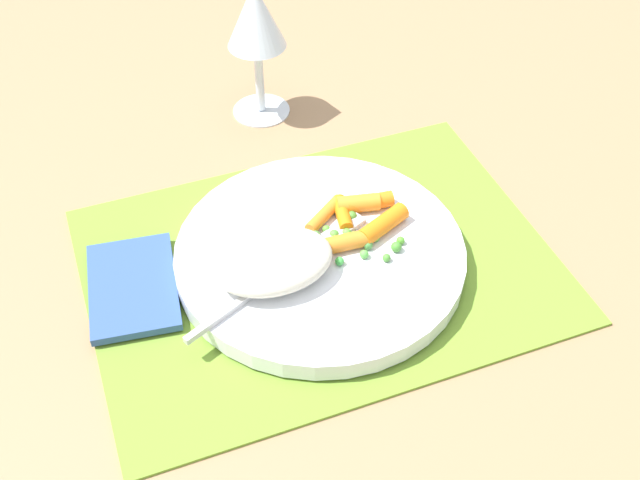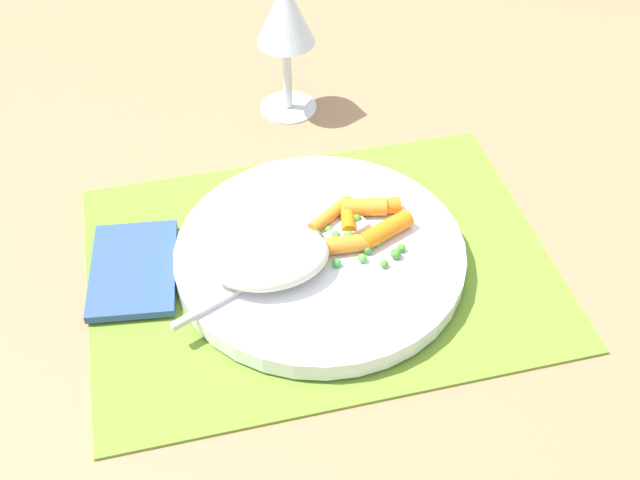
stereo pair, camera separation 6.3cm
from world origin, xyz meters
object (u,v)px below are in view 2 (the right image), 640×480
Objects in this scene: rice_mound at (269,257)px; wine_glass at (286,19)px; plate at (320,255)px; napkin at (134,269)px; carrot_portion at (362,220)px; fork at (294,260)px.

rice_mound is 0.67× the size of wine_glass.
plate reaches higher than napkin.
rice_mound is 0.10m from carrot_portion.
rice_mound is 0.55× the size of fork.
wine_glass is (0.02, 0.26, 0.10)m from plate.
plate is 0.05m from carrot_portion.
plate is at bearing 24.37° from fork.
carrot_portion is 0.61× the size of wine_glass.
napkin is at bearing -130.34° from wine_glass.
carrot_portion is 0.25m from wine_glass.
wine_glass is 0.32m from napkin.
fork is at bearing -15.44° from napkin.
rice_mound is 1.10× the size of carrot_portion.
carrot_portion is (0.05, 0.02, 0.02)m from plate.
fork is at bearing -155.63° from plate.
carrot_portion reaches higher than plate.
wine_glass reaches higher than napkin.
wine_glass reaches higher than plate.
fork reaches higher than napkin.
napkin is (-0.14, 0.04, -0.02)m from fork.
plate is 1.69× the size of wine_glass.
rice_mound reaches higher than carrot_portion.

